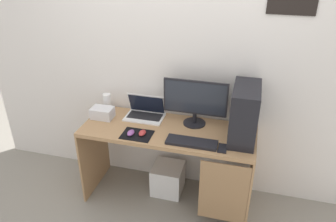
# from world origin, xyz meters

# --- Properties ---
(ground_plane) EXTENTS (8.00, 8.00, 0.00)m
(ground_plane) POSITION_xyz_m (0.00, 0.00, 0.00)
(ground_plane) COLOR gray
(wall_back) EXTENTS (4.00, 0.05, 2.60)m
(wall_back) POSITION_xyz_m (0.00, 0.33, 1.30)
(wall_back) COLOR silver
(wall_back) RESTS_ON ground_plane
(desk) EXTENTS (1.53, 0.57, 0.77)m
(desk) POSITION_xyz_m (0.02, -0.01, 0.62)
(desk) COLOR #A37A51
(desk) RESTS_ON ground_plane
(pc_tower) EXTENTS (0.21, 0.44, 0.46)m
(pc_tower) POSITION_xyz_m (0.63, 0.03, 1.00)
(pc_tower) COLOR black
(pc_tower) RESTS_ON desk
(monitor) EXTENTS (0.56, 0.20, 0.42)m
(monitor) POSITION_xyz_m (0.21, 0.15, 1.00)
(monitor) COLOR black
(monitor) RESTS_ON desk
(laptop) EXTENTS (0.36, 0.23, 0.22)m
(laptop) POSITION_xyz_m (-0.27, 0.17, 0.81)
(laptop) COLOR white
(laptop) RESTS_ON desk
(speaker) EXTENTS (0.07, 0.07, 0.17)m
(speaker) POSITION_xyz_m (-0.66, 0.20, 0.85)
(speaker) COLOR white
(speaker) RESTS_ON desk
(projector) EXTENTS (0.20, 0.14, 0.10)m
(projector) POSITION_xyz_m (-0.64, 0.04, 0.82)
(projector) COLOR silver
(projector) RESTS_ON desk
(keyboard) EXTENTS (0.42, 0.14, 0.02)m
(keyboard) POSITION_xyz_m (0.25, -0.17, 0.78)
(keyboard) COLOR black
(keyboard) RESTS_ON desk
(mousepad) EXTENTS (0.26, 0.20, 0.00)m
(mousepad) POSITION_xyz_m (-0.23, -0.16, 0.77)
(mousepad) COLOR black
(mousepad) RESTS_ON desk
(mouse_left) EXTENTS (0.06, 0.10, 0.03)m
(mouse_left) POSITION_xyz_m (-0.19, -0.15, 0.79)
(mouse_left) COLOR #B23333
(mouse_left) RESTS_ON mousepad
(mouse_right) EXTENTS (0.06, 0.10, 0.03)m
(mouse_right) POSITION_xyz_m (-0.28, -0.18, 0.79)
(mouse_right) COLOR #8C4C99
(mouse_right) RESTS_ON mousepad
(cell_phone) EXTENTS (0.07, 0.13, 0.01)m
(cell_phone) POSITION_xyz_m (0.50, -0.18, 0.78)
(cell_phone) COLOR black
(cell_phone) RESTS_ON desk
(subwoofer) EXTENTS (0.29, 0.29, 0.29)m
(subwoofer) POSITION_xyz_m (-0.02, 0.09, 0.15)
(subwoofer) COLOR white
(subwoofer) RESTS_ON ground_plane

